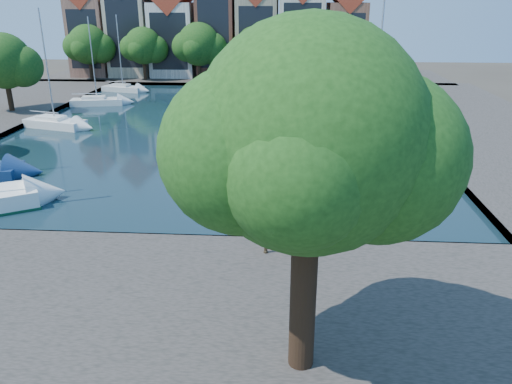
# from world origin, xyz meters

# --- Properties ---
(ground) EXTENTS (160.00, 160.00, 0.00)m
(ground) POSITION_xyz_m (0.00, 0.00, 0.00)
(ground) COLOR #38332B
(ground) RESTS_ON ground
(water_basin) EXTENTS (38.00, 50.00, 0.08)m
(water_basin) POSITION_xyz_m (0.00, 24.00, 0.04)
(water_basin) COLOR black
(water_basin) RESTS_ON ground
(near_quay) EXTENTS (50.00, 14.00, 0.50)m
(near_quay) POSITION_xyz_m (0.00, -7.00, 0.25)
(near_quay) COLOR #47413E
(near_quay) RESTS_ON ground
(far_quay) EXTENTS (60.00, 16.00, 0.50)m
(far_quay) POSITION_xyz_m (0.00, 56.00, 0.25)
(far_quay) COLOR #47413E
(far_quay) RESTS_ON ground
(right_quay) EXTENTS (14.00, 52.00, 0.50)m
(right_quay) POSITION_xyz_m (25.00, 24.00, 0.25)
(right_quay) COLOR #47413E
(right_quay) RESTS_ON ground
(plane_tree) EXTENTS (8.32, 6.40, 10.62)m
(plane_tree) POSITION_xyz_m (7.62, -9.01, 7.67)
(plane_tree) COLOR #332114
(plane_tree) RESTS_ON near_quay
(townhouse_west_end) EXTENTS (5.44, 9.18, 14.93)m
(townhouse_west_end) POSITION_xyz_m (-23.00, 55.99, 7.36)
(townhouse_west_end) COLOR #8C5E4C
(townhouse_west_end) RESTS_ON far_quay
(townhouse_west_mid) EXTENTS (5.94, 9.18, 16.79)m
(townhouse_west_mid) POSITION_xyz_m (-17.00, 55.99, 8.23)
(townhouse_west_mid) COLOR #BAAC8F
(townhouse_west_mid) RESTS_ON far_quay
(townhouse_west_inner) EXTENTS (6.43, 9.18, 15.15)m
(townhouse_west_inner) POSITION_xyz_m (-10.50, 55.99, 7.35)
(townhouse_west_inner) COLOR silver
(townhouse_west_inner) RESTS_ON far_quay
(townhouse_center) EXTENTS (5.44, 9.18, 16.93)m
(townhouse_center) POSITION_xyz_m (-4.00, 55.99, 8.36)
(townhouse_center) COLOR brown
(townhouse_center) RESTS_ON far_quay
(townhouse_east_inner) EXTENTS (5.94, 9.18, 15.79)m
(townhouse_east_inner) POSITION_xyz_m (2.00, 55.99, 7.73)
(townhouse_east_inner) COLOR tan
(townhouse_east_inner) RESTS_ON far_quay
(townhouse_east_mid) EXTENTS (6.43, 9.18, 16.65)m
(townhouse_east_mid) POSITION_xyz_m (8.50, 55.99, 8.10)
(townhouse_east_mid) COLOR beige
(townhouse_east_mid) RESTS_ON far_quay
(townhouse_east_end) EXTENTS (5.44, 9.18, 14.43)m
(townhouse_east_end) POSITION_xyz_m (15.00, 55.99, 7.11)
(townhouse_east_end) COLOR brown
(townhouse_east_end) RESTS_ON far_quay
(far_tree_far_west) EXTENTS (7.28, 5.60, 7.68)m
(far_tree_far_west) POSITION_xyz_m (-21.90, 50.49, 5.18)
(far_tree_far_west) COLOR #332114
(far_tree_far_west) RESTS_ON far_quay
(far_tree_west) EXTENTS (6.76, 5.20, 7.36)m
(far_tree_west) POSITION_xyz_m (-13.91, 50.49, 5.08)
(far_tree_west) COLOR #332114
(far_tree_west) RESTS_ON far_quay
(far_tree_mid_west) EXTENTS (7.80, 6.00, 8.00)m
(far_tree_mid_west) POSITION_xyz_m (-5.89, 50.49, 5.29)
(far_tree_mid_west) COLOR #332114
(far_tree_mid_west) RESTS_ON far_quay
(far_tree_mid_east) EXTENTS (7.02, 5.40, 7.52)m
(far_tree_mid_east) POSITION_xyz_m (2.10, 50.49, 5.13)
(far_tree_mid_east) COLOR #332114
(far_tree_mid_east) RESTS_ON far_quay
(far_tree_east) EXTENTS (7.54, 5.80, 7.84)m
(far_tree_east) POSITION_xyz_m (10.11, 50.49, 5.24)
(far_tree_east) COLOR #332114
(far_tree_east) RESTS_ON far_quay
(far_tree_far_east) EXTENTS (6.76, 5.20, 7.36)m
(far_tree_far_east) POSITION_xyz_m (18.09, 50.49, 5.08)
(far_tree_far_east) COLOR #332114
(far_tree_far_east) RESTS_ON far_quay
(side_tree_left_far) EXTENTS (7.28, 5.60, 7.88)m
(side_tree_left_far) POSITION_xyz_m (-21.90, 27.99, 5.38)
(side_tree_left_far) COLOR #332114
(side_tree_left_far) RESTS_ON left_quay
(giraffe_statue) EXTENTS (3.27, 0.60, 4.68)m
(giraffe_statue) POSITION_xyz_m (6.57, -1.49, 2.80)
(giraffe_statue) COLOR #3E311F
(giraffe_statue) RESTS_ON near_quay
(sailboat_left_c) EXTENTS (6.18, 3.55, 10.63)m
(sailboat_left_c) POSITION_xyz_m (-15.00, 22.77, 0.68)
(sailboat_left_c) COLOR white
(sailboat_left_c) RESTS_ON water_basin
(sailboat_left_d) EXTENTS (6.04, 3.14, 9.60)m
(sailboat_left_d) POSITION_xyz_m (-15.00, 33.69, 0.63)
(sailboat_left_d) COLOR white
(sailboat_left_d) RESTS_ON water_basin
(sailboat_left_e) EXTENTS (5.71, 3.13, 9.55)m
(sailboat_left_e) POSITION_xyz_m (-14.93, 42.85, 0.60)
(sailboat_left_e) COLOR silver
(sailboat_left_e) RESTS_ON water_basin
(sailboat_right_a) EXTENTS (5.67, 3.96, 8.08)m
(sailboat_right_a) POSITION_xyz_m (12.00, 5.19, 0.56)
(sailboat_right_a) COLOR white
(sailboat_right_a) RESTS_ON water_basin
(sailboat_right_b) EXTENTS (7.35, 5.13, 13.08)m
(sailboat_right_b) POSITION_xyz_m (13.38, 15.62, 0.69)
(sailboat_right_b) COLOR navy
(sailboat_right_b) RESTS_ON water_basin
(sailboat_right_c) EXTENTS (5.65, 2.31, 8.11)m
(sailboat_right_c) POSITION_xyz_m (12.00, 27.51, 0.58)
(sailboat_right_c) COLOR white
(sailboat_right_c) RESTS_ON water_basin
(sailboat_right_d) EXTENTS (4.59, 3.15, 8.16)m
(sailboat_right_d) POSITION_xyz_m (15.00, 34.97, 0.57)
(sailboat_right_d) COLOR silver
(sailboat_right_d) RESTS_ON water_basin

